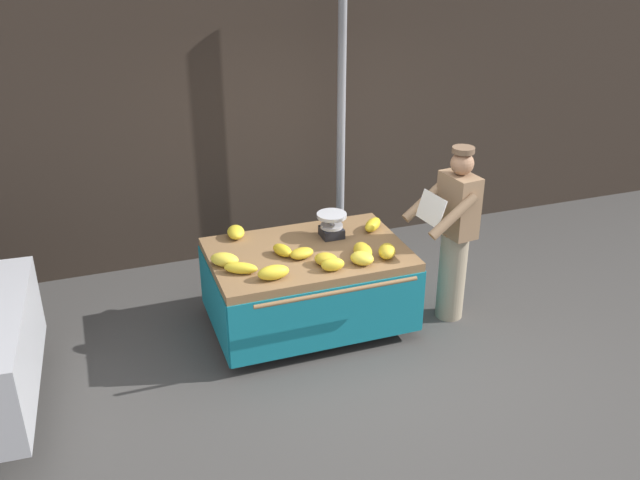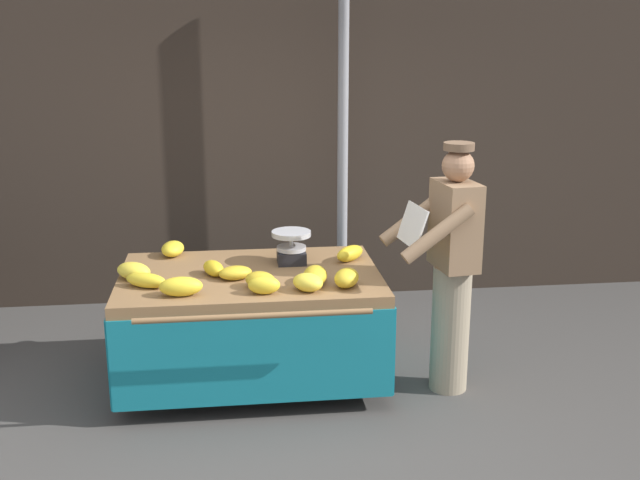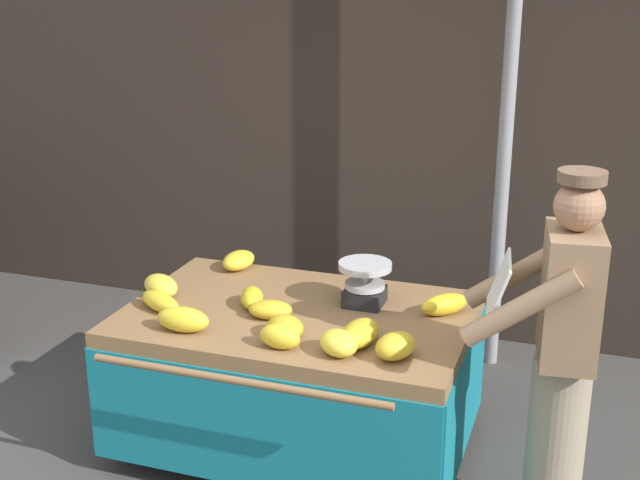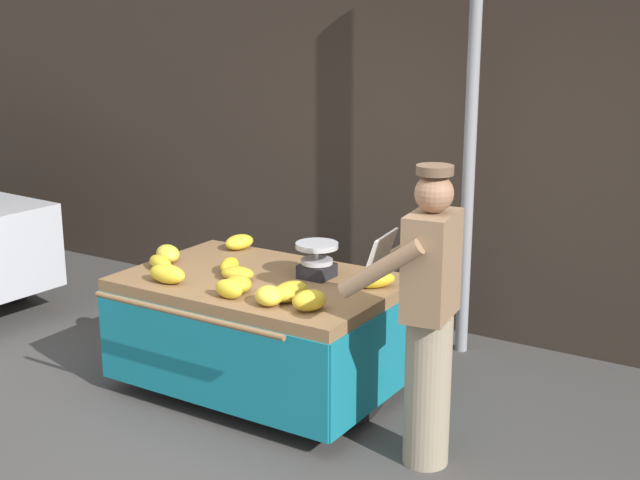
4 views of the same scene
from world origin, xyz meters
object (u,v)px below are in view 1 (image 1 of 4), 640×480
object	(u,v)px
banana_bunch_2	(302,253)
banana_bunch_11	(236,232)
banana_bunch_6	(333,264)
banana_cart	(308,270)
weighing_scale	(332,225)
street_pole	(341,110)
banana_bunch_7	(273,272)
banana_bunch_3	(363,251)
banana_bunch_4	(241,268)
banana_bunch_1	(373,225)
banana_bunch_8	(225,260)
banana_bunch_5	(362,258)
vendor_person	(454,235)
banana_bunch_0	(326,259)
banana_bunch_9	(387,251)
banana_bunch_10	(282,250)

from	to	relation	value
banana_bunch_2	banana_bunch_11	bearing A→B (deg)	126.41
banana_bunch_2	banana_bunch_6	size ratio (longest dim) A/B	1.10
banana_cart	weighing_scale	distance (m)	0.49
street_pole	banana_bunch_7	bearing A→B (deg)	-125.67
banana_cart	banana_bunch_2	size ratio (longest dim) A/B	8.02
street_pole	banana_bunch_3	size ratio (longest dim) A/B	12.16
banana_bunch_2	banana_bunch_4	world-z (taller)	banana_bunch_4
banana_bunch_6	street_pole	bearing A→B (deg)	67.07
banana_bunch_1	banana_bunch_6	world-z (taller)	banana_bunch_6
banana_bunch_1	banana_bunch_8	bearing A→B (deg)	-170.66
banana_cart	banana_bunch_5	distance (m)	0.60
weighing_scale	vendor_person	distance (m)	1.14
banana_bunch_5	banana_cart	bearing A→B (deg)	131.07
banana_bunch_5	banana_bunch_6	xyz separation A→B (m)	(-0.28, -0.03, 0.00)
banana_bunch_3	banana_bunch_4	distance (m)	1.10
banana_cart	banana_bunch_8	world-z (taller)	banana_bunch_8
weighing_scale	banana_bunch_2	distance (m)	0.52
banana_bunch_7	banana_bunch_6	bearing A→B (deg)	-2.88
banana_bunch_0	banana_bunch_3	size ratio (longest dim) A/B	0.76
street_pole	banana_cart	xyz separation A→B (m)	(-0.85, -1.39, -1.07)
banana_bunch_4	banana_cart	bearing A→B (deg)	17.87
banana_bunch_9	vendor_person	xyz separation A→B (m)	(0.72, 0.08, 0.01)
banana_bunch_1	vendor_person	size ratio (longest dim) A/B	0.16
street_pole	weighing_scale	size ratio (longest dim) A/B	11.87
banana_bunch_0	banana_bunch_7	bearing A→B (deg)	-169.64
banana_bunch_11	banana_bunch_5	bearing A→B (deg)	-44.73
banana_bunch_7	vendor_person	bearing A→B (deg)	3.98
banana_bunch_9	banana_bunch_0	bearing A→B (deg)	175.06
banana_bunch_6	banana_bunch_9	distance (m)	0.54
banana_bunch_2	banana_bunch_5	world-z (taller)	banana_bunch_5
banana_bunch_7	banana_bunch_4	bearing A→B (deg)	140.56
banana_bunch_7	banana_bunch_11	distance (m)	0.90
banana_bunch_4	banana_bunch_1	bearing A→B (deg)	17.02
weighing_scale	banana_bunch_2	world-z (taller)	weighing_scale
vendor_person	banana_bunch_1	bearing A→B (deg)	140.45
banana_bunch_1	banana_bunch_2	world-z (taller)	banana_bunch_1
banana_cart	banana_bunch_4	distance (m)	0.75
street_pole	banana_bunch_7	world-z (taller)	street_pole
banana_bunch_0	banana_bunch_2	xyz separation A→B (m)	(-0.16, 0.20, -0.01)
weighing_scale	banana_bunch_8	size ratio (longest dim) A/B	1.10
banana_bunch_3	banana_bunch_4	world-z (taller)	banana_bunch_3
banana_bunch_2	banana_bunch_5	xyz separation A→B (m)	(0.46, -0.29, 0.01)
banana_bunch_9	banana_bunch_11	size ratio (longest dim) A/B	0.90
banana_bunch_8	banana_bunch_10	size ratio (longest dim) A/B	1.16
banana_bunch_5	banana_bunch_6	size ratio (longest dim) A/B	1.02
banana_bunch_2	banana_bunch_9	distance (m)	0.75
street_pole	banana_bunch_11	xyz separation A→B (m)	(-1.40, -0.90, -0.81)
street_pole	banana_bunch_4	size ratio (longest dim) A/B	11.41
weighing_scale	banana_bunch_1	world-z (taller)	weighing_scale
banana_bunch_0	banana_cart	bearing A→B (deg)	100.30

